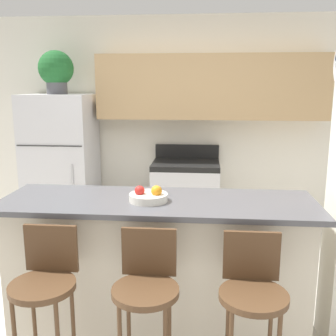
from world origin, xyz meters
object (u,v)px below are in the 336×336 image
at_px(bar_stool_right, 252,297).
at_px(fruit_bowl, 149,196).
at_px(refrigerator, 62,167).
at_px(bar_stool_left, 45,287).
at_px(bar_stool_mid, 146,292).
at_px(potted_plant_on_fridge, 56,70).
at_px(stove_range, 186,200).
at_px(trash_bin, 109,228).

relative_size(bar_stool_right, fruit_bowl, 3.94).
bearing_deg(bar_stool_right, refrigerator, 128.64).
relative_size(refrigerator, bar_stool_left, 1.69).
bearing_deg(bar_stool_left, bar_stool_mid, 0.00).
relative_size(potted_plant_on_fridge, fruit_bowl, 1.90).
bearing_deg(stove_range, bar_stool_left, -105.46).
distance_m(stove_range, bar_stool_left, 2.53).
bearing_deg(trash_bin, stove_range, 17.74).
xyz_separation_m(potted_plant_on_fridge, trash_bin, (0.60, -0.22, -1.73)).
distance_m(bar_stool_mid, bar_stool_right, 0.57).
bearing_deg(bar_stool_right, bar_stool_left, 180.00).
distance_m(refrigerator, potted_plant_on_fridge, 1.09).
relative_size(refrigerator, bar_stool_mid, 1.69).
bearing_deg(refrigerator, fruit_bowl, -55.84).
distance_m(potted_plant_on_fridge, fruit_bowl, 2.44).
height_order(bar_stool_left, bar_stool_mid, same).
bearing_deg(potted_plant_on_fridge, bar_stool_left, -72.17).
xyz_separation_m(bar_stool_mid, fruit_bowl, (-0.05, 0.49, 0.40)).
distance_m(bar_stool_left, potted_plant_on_fridge, 2.81).
bearing_deg(trash_bin, bar_stool_mid, -71.08).
distance_m(refrigerator, fruit_bowl, 2.30).
xyz_separation_m(bar_stool_left, bar_stool_mid, (0.57, 0.00, 0.00)).
height_order(refrigerator, bar_stool_left, refrigerator).
bearing_deg(bar_stool_left, refrigerator, 107.83).
distance_m(refrigerator, stove_range, 1.49).
height_order(bar_stool_mid, fruit_bowl, fruit_bowl).
distance_m(refrigerator, trash_bin, 0.90).
bearing_deg(bar_stool_left, trash_bin, 94.52).
bearing_deg(stove_range, trash_bin, -162.26).
bearing_deg(bar_stool_right, fruit_bowl, 141.61).
bearing_deg(refrigerator, bar_stool_mid, -60.73).
relative_size(bar_stool_mid, fruit_bowl, 3.94).
xyz_separation_m(bar_stool_mid, trash_bin, (-0.74, 2.16, -0.47)).
bearing_deg(refrigerator, potted_plant_on_fridge, 119.45).
xyz_separation_m(bar_stool_left, trash_bin, (-0.17, 2.16, -0.47)).
height_order(potted_plant_on_fridge, trash_bin, potted_plant_on_fridge).
bearing_deg(potted_plant_on_fridge, fruit_bowl, -55.84).
relative_size(stove_range, bar_stool_right, 1.09).
bearing_deg(stove_range, potted_plant_on_fridge, -178.19).
bearing_deg(potted_plant_on_fridge, trash_bin, -20.60).
bearing_deg(potted_plant_on_fridge, bar_stool_mid, -60.73).
bearing_deg(potted_plant_on_fridge, bar_stool_right, -51.36).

